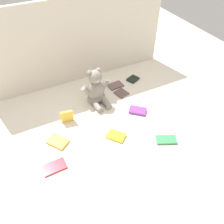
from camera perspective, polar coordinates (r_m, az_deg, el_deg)
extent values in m
plane|color=silver|center=(1.66, -1.54, -0.38)|extent=(3.20, 3.20, 0.00)
cube|color=beige|center=(1.86, -8.66, 16.69)|extent=(1.47, 0.03, 0.66)
ellipsoid|color=gray|center=(1.72, -4.04, 5.20)|extent=(0.14, 0.11, 0.18)
ellipsoid|color=gray|center=(1.75, -3.88, 3.66)|extent=(0.15, 0.12, 0.06)
sphere|color=gray|center=(1.64, -4.18, 8.66)|extent=(0.10, 0.10, 0.10)
ellipsoid|color=#AEA599|center=(1.62, -3.57, 7.81)|extent=(0.04, 0.03, 0.03)
sphere|color=gray|center=(1.62, -5.53, 9.56)|extent=(0.04, 0.04, 0.04)
sphere|color=gray|center=(1.64, -3.32, 10.26)|extent=(0.04, 0.04, 0.04)
cylinder|color=gray|center=(1.68, -6.23, 5.15)|extent=(0.08, 0.04, 0.09)
cylinder|color=gray|center=(1.72, -1.86, 6.67)|extent=(0.08, 0.04, 0.09)
cylinder|color=gray|center=(1.69, -3.58, 1.34)|extent=(0.05, 0.10, 0.05)
cylinder|color=gray|center=(1.71, -1.39, 2.17)|extent=(0.05, 0.10, 0.05)
cube|color=yellow|center=(1.60, -11.04, -1.12)|extent=(0.09, 0.03, 0.10)
cube|color=yellow|center=(1.51, 0.98, -5.88)|extent=(0.13, 0.14, 0.02)
cube|color=brown|center=(1.83, 2.33, 4.66)|extent=(0.11, 0.11, 0.01)
cube|color=purple|center=(1.68, 6.34, 0.33)|extent=(0.14, 0.14, 0.02)
cube|color=#3C8C57|center=(1.53, 13.23, -6.68)|extent=(0.15, 0.12, 0.01)
cube|color=yellow|center=(1.51, -13.24, -7.08)|extent=(0.14, 0.15, 0.02)
cube|color=#684E50|center=(1.90, 0.88, 6.56)|extent=(0.12, 0.09, 0.01)
cube|color=black|center=(1.98, 5.18, 8.08)|extent=(0.11, 0.11, 0.02)
cube|color=#C72B3C|center=(1.41, -14.03, -13.00)|extent=(0.14, 0.08, 0.01)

